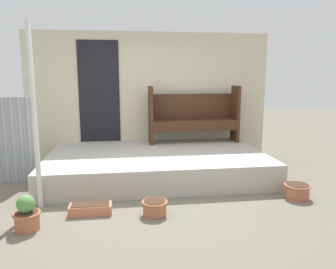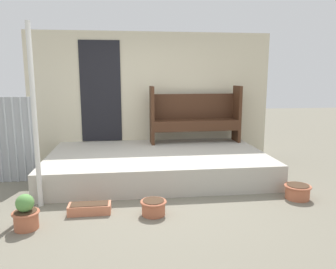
% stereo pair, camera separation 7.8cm
% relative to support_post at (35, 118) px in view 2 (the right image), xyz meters
% --- Properties ---
extents(ground_plane, '(24.00, 24.00, 0.00)m').
position_rel_support_post_xyz_m(ground_plane, '(1.56, 0.06, -1.21)').
color(ground_plane, '#706B5B').
extents(porch_slab, '(3.72, 2.27, 0.41)m').
position_rel_support_post_xyz_m(porch_slab, '(1.70, 1.20, -1.00)').
color(porch_slab, '#B7B2A5').
rests_on(porch_slab, ground_plane).
extents(house_wall, '(4.92, 0.08, 2.60)m').
position_rel_support_post_xyz_m(house_wall, '(1.66, 2.36, 0.10)').
color(house_wall, beige).
rests_on(house_wall, ground_plane).
extents(support_post, '(0.06, 0.06, 2.41)m').
position_rel_support_post_xyz_m(support_post, '(0.00, 0.00, 0.00)').
color(support_post, silver).
rests_on(support_post, ground_plane).
extents(bench, '(1.80, 0.44, 1.13)m').
position_rel_support_post_xyz_m(bench, '(2.54, 2.02, -0.24)').
color(bench, '#422616').
rests_on(bench, porch_slab).
extents(flower_pot_left, '(0.31, 0.31, 0.42)m').
position_rel_support_post_xyz_m(flower_pot_left, '(0.01, -0.68, -1.03)').
color(flower_pot_left, '#B26042').
rests_on(flower_pot_left, ground_plane).
extents(flower_pot_middle, '(0.34, 0.34, 0.19)m').
position_rel_support_post_xyz_m(flower_pot_middle, '(1.50, -0.48, -1.10)').
color(flower_pot_middle, '#B26042').
rests_on(flower_pot_middle, ground_plane).
extents(flower_pot_right, '(0.38, 0.38, 0.21)m').
position_rel_support_post_xyz_m(flower_pot_right, '(3.59, -0.19, -1.09)').
color(flower_pot_right, '#B26042').
rests_on(flower_pot_right, ground_plane).
extents(planter_box_rect, '(0.54, 0.22, 0.13)m').
position_rel_support_post_xyz_m(planter_box_rect, '(0.69, -0.33, -1.14)').
color(planter_box_rect, '#C67251').
rests_on(planter_box_rect, ground_plane).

